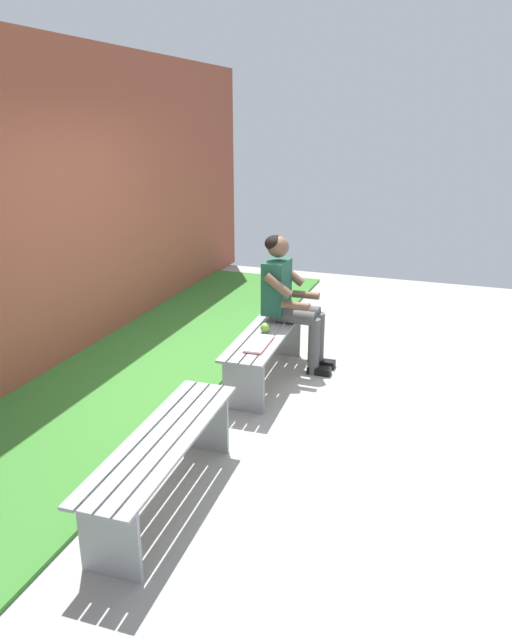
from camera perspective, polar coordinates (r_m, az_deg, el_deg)
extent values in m
cube|color=#9E9E99|center=(4.41, 9.42, -12.84)|extent=(10.00, 7.00, 0.04)
cube|color=#387A2D|center=(5.16, -15.50, -7.86)|extent=(9.00, 1.70, 0.03)
cube|color=#9E4C38|center=(5.62, -21.88, 9.67)|extent=(9.50, 0.24, 3.00)
cube|color=gray|center=(5.30, -0.64, -1.08)|extent=(1.51, 0.15, 0.02)
cube|color=gray|center=(5.27, 0.41, -1.19)|extent=(1.51, 0.15, 0.02)
cube|color=gray|center=(5.25, 1.47, -1.31)|extent=(1.51, 0.15, 0.02)
cube|color=gray|center=(5.22, 2.55, -1.42)|extent=(1.51, 0.15, 0.02)
cube|color=gray|center=(5.92, 2.67, -1.35)|extent=(0.04, 0.35, 0.45)
cube|color=gray|center=(4.79, -1.25, -6.43)|extent=(0.04, 0.35, 0.45)
cube|color=gray|center=(3.71, -11.22, -10.82)|extent=(1.55, 0.15, 0.02)
cube|color=gray|center=(3.67, -9.79, -11.11)|extent=(1.55, 0.15, 0.02)
cube|color=gray|center=(3.63, -8.33, -11.40)|extent=(1.55, 0.15, 0.02)
cube|color=gray|center=(3.59, -6.83, -11.68)|extent=(1.55, 0.15, 0.02)
cube|color=gray|center=(4.28, -5.01, -9.83)|extent=(0.04, 0.35, 0.45)
cube|color=gray|center=(3.32, -14.10, -20.10)|extent=(0.04, 0.35, 0.45)
cube|color=#1E513D|center=(5.51, 2.02, 3.29)|extent=(0.34, 0.20, 0.50)
sphere|color=brown|center=(5.41, 2.17, 7.15)|extent=(0.20, 0.20, 0.20)
ellipsoid|color=black|center=(5.41, 1.87, 7.49)|extent=(0.20, 0.19, 0.15)
cylinder|color=#4C4C4C|center=(5.61, 4.22, 0.87)|extent=(0.13, 0.40, 0.13)
cylinder|color=#4C4C4C|center=(5.44, 3.71, 0.31)|extent=(0.13, 0.40, 0.13)
cylinder|color=#4C4C4C|center=(5.65, 6.11, -1.95)|extent=(0.11, 0.11, 0.54)
cube|color=black|center=(5.73, 6.61, -4.23)|extent=(0.10, 0.22, 0.07)
cylinder|color=#4C4C4C|center=(5.49, 5.66, -2.59)|extent=(0.11, 0.11, 0.54)
cube|color=black|center=(5.57, 6.18, -4.93)|extent=(0.10, 0.22, 0.07)
cylinder|color=brown|center=(5.66, 3.45, 4.44)|extent=(0.08, 0.28, 0.23)
cylinder|color=brown|center=(5.64, 4.89, 2.45)|extent=(0.07, 0.26, 0.07)
cylinder|color=brown|center=(5.27, 2.17, 3.36)|extent=(0.08, 0.28, 0.23)
cylinder|color=brown|center=(5.31, 3.89, 1.41)|extent=(0.07, 0.26, 0.07)
sphere|color=#72B738|center=(5.23, 0.85, -0.75)|extent=(0.09, 0.09, 0.09)
cube|color=white|center=(5.03, 0.65, -1.95)|extent=(0.21, 0.16, 0.02)
cube|color=white|center=(4.85, -0.05, -2.78)|extent=(0.21, 0.16, 0.02)
cube|color=red|center=(4.94, 0.31, -2.45)|extent=(0.42, 0.17, 0.01)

